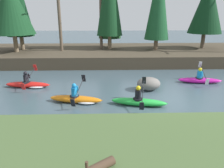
{
  "coord_description": "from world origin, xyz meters",
  "views": [
    {
      "loc": [
        -3.43,
        -10.42,
        4.36
      ],
      "look_at": [
        -3.1,
        1.1,
        0.55
      ],
      "focal_mm": 35.0,
      "sensor_mm": 36.0,
      "label": 1
    }
  ],
  "objects_px": {
    "kayaker_trailing": "(78,99)",
    "kayaker_far_back": "(29,84)",
    "kayaker_middle": "(139,101)",
    "kayaker_lead": "(200,80)",
    "boulder_midstream": "(149,84)"
  },
  "relations": [
    {
      "from": "kayaker_lead",
      "to": "kayaker_far_back",
      "type": "distance_m",
      "value": 10.73
    },
    {
      "from": "boulder_midstream",
      "to": "kayaker_lead",
      "type": "bearing_deg",
      "value": 19.21
    },
    {
      "from": "kayaker_middle",
      "to": "boulder_midstream",
      "type": "distance_m",
      "value": 2.36
    },
    {
      "from": "kayaker_lead",
      "to": "kayaker_trailing",
      "type": "relative_size",
      "value": 1.0
    },
    {
      "from": "kayaker_trailing",
      "to": "boulder_midstream",
      "type": "xyz_separation_m",
      "value": [
        3.91,
        1.74,
        0.19
      ]
    },
    {
      "from": "kayaker_lead",
      "to": "kayaker_trailing",
      "type": "bearing_deg",
      "value": -150.06
    },
    {
      "from": "kayaker_lead",
      "to": "kayaker_trailing",
      "type": "distance_m",
      "value": 8.07
    },
    {
      "from": "kayaker_middle",
      "to": "boulder_midstream",
      "type": "relative_size",
      "value": 2.05
    },
    {
      "from": "kayaker_lead",
      "to": "kayaker_middle",
      "type": "relative_size",
      "value": 1.0
    },
    {
      "from": "kayaker_far_back",
      "to": "kayaker_middle",
      "type": "bearing_deg",
      "value": -19.54
    },
    {
      "from": "kayaker_far_back",
      "to": "boulder_midstream",
      "type": "distance_m",
      "value": 7.17
    },
    {
      "from": "kayaker_middle",
      "to": "kayaker_far_back",
      "type": "xyz_separation_m",
      "value": [
        -6.27,
        2.86,
        -0.02
      ]
    },
    {
      "from": "kayaker_trailing",
      "to": "kayaker_far_back",
      "type": "bearing_deg",
      "value": 153.61
    },
    {
      "from": "kayaker_middle",
      "to": "kayaker_trailing",
      "type": "bearing_deg",
      "value": -176.35
    },
    {
      "from": "kayaker_trailing",
      "to": "kayaker_far_back",
      "type": "xyz_separation_m",
      "value": [
        -3.22,
        2.42,
        0.0
      ]
    }
  ]
}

